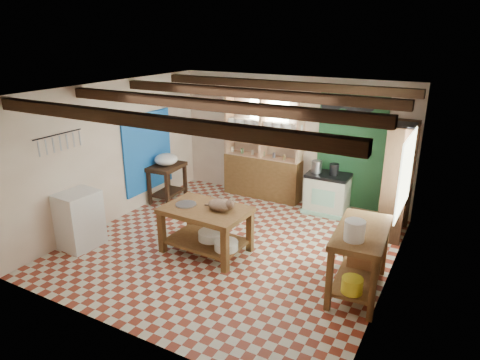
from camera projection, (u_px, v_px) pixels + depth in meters
The scene contains 30 objects.
floor at pixel (231, 247), 7.22m from camera, with size 5.00×5.00×0.02m, color maroon.
ceiling at pixel (230, 90), 6.35m from camera, with size 5.00×5.00×0.02m, color #444448.
wall_back at pixel (291, 140), 8.85m from camera, with size 5.00×0.04×2.60m, color beige.
wall_front at pixel (118, 236), 4.72m from camera, with size 5.00×0.04×2.60m, color beige.
wall_left at pixel (114, 153), 7.92m from camera, with size 0.04×5.00×2.60m, color beige.
wall_right at pixel (394, 202), 5.65m from camera, with size 0.04×5.00×2.60m, color beige.
ceiling_beams at pixel (230, 98), 6.39m from camera, with size 5.00×3.80×0.15m, color #331E12.
blue_wall_patch at pixel (148, 152), 8.72m from camera, with size 0.04×1.40×1.60m, color blue.
green_wall_patch at pixel (350, 150), 8.27m from camera, with size 1.30×0.04×2.30m, color #1E4B29.
window_back at pixel (269, 119), 8.93m from camera, with size 0.90×0.02×0.80m, color silver.
window_right at pixel (406, 174), 6.45m from camera, with size 0.02×1.30×1.20m, color silver.
utensil_rail at pixel (59, 142), 6.74m from camera, with size 0.06×0.90×0.28m, color black.
pot_rack at pixel (348, 105), 7.62m from camera, with size 0.86×0.12×0.36m, color black.
shelving_unit at pixel (263, 148), 9.01m from camera, with size 1.70×0.34×2.20m, color tan.
tall_rack at pixel (398, 181), 7.33m from camera, with size 0.40×0.86×2.00m, color #331E12.
work_table at pixel (206, 230), 6.94m from camera, with size 1.35×0.90×0.77m, color brown.
stove at pixel (327, 193), 8.43m from camera, with size 0.82×0.56×0.81m, color beige.
prep_table at pixel (168, 183), 9.02m from camera, with size 0.54×0.79×0.80m, color #331E12.
white_cabinet at pixel (79, 220), 7.08m from camera, with size 0.53×0.64×0.96m, color white.
right_counter at pixel (359, 261), 5.84m from camera, with size 0.66×1.31×0.94m, color brown.
cat at pixel (220, 205), 6.70m from camera, with size 0.40×0.31×0.18m, color #82624C.
steel_tray at pixel (186, 204), 6.93m from camera, with size 0.34×0.34×0.02m, color #9999A0.
basin_large at pixel (210, 235), 6.99m from camera, with size 0.41×0.41×0.14m, color white.
basin_small at pixel (226, 245), 6.68m from camera, with size 0.38×0.38×0.13m, color white.
kettle_left at pixel (317, 166), 8.36m from camera, with size 0.20×0.20×0.24m, color #9999A0.
kettle_right at pixel (334, 169), 8.21m from camera, with size 0.18×0.18×0.22m, color black.
enamel_bowl at pixel (166, 159), 8.84m from camera, with size 0.48×0.48×0.24m, color white.
white_bucket at pixel (355, 231), 5.36m from camera, with size 0.26×0.26×0.26m, color white.
wicker_basket at pixel (362, 257), 6.13m from camera, with size 0.37×0.30×0.26m, color #9A633E.
yellow_tub at pixel (352, 285), 5.49m from camera, with size 0.28×0.28×0.20m, color yellow.
Camera 1 is at (3.23, -5.57, 3.45)m, focal length 32.00 mm.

